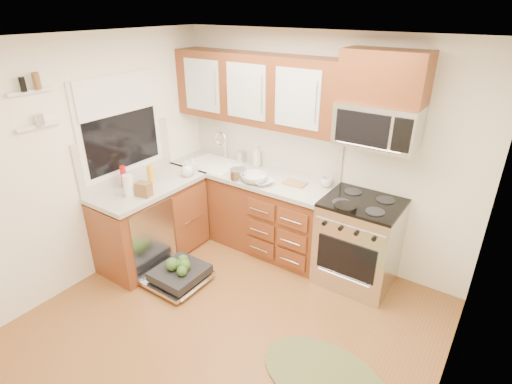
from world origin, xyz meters
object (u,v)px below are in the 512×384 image
Objects in this scene: sink at (214,173)px; rug at (324,376)px; upper_cabinets at (255,89)px; cutting_board at (295,183)px; range at (358,242)px; dishwasher at (178,275)px; bowl_a at (262,182)px; skillet at (345,207)px; bowl_b at (254,178)px; paper_towel_roll at (128,186)px; microwave at (378,125)px; stock_pot at (238,174)px; cup at (327,182)px.

rug is at bearing -30.84° from sink.
cutting_board is (0.61, -0.11, -0.94)m from upper_cabinets.
range is 1.53× the size of sink.
bowl_a is at bearing 64.73° from dishwasher.
skillet is at bearing 31.21° from dishwasher.
bowl_b is at bearing 176.40° from skillet.
bowl_b is (-1.11, 0.07, 0.00)m from skillet.
bowl_a reaches higher than sink.
upper_cabinets is at bearing 64.03° from paper_towel_roll.
cutting_board is at bearing 44.29° from paper_towel_roll.
microwave reaches higher than skillet.
skillet reaches higher than dishwasher.
dishwasher is 3.64× the size of stock_pot.
skillet is at bearing -46.85° from cup.
sink reaches higher than rug.
bowl_a is 0.79× the size of bowl_b.
stock_pot is 0.65× the size of bowl_b.
cup is at bearing 133.15° from skillet.
sink is 2.70m from rug.
upper_cabinets is at bearing 169.38° from cutting_board.
cutting_board is 0.84× the size of bowl_b.
upper_cabinets is 1.71m from paper_towel_roll.
cutting_board is 1.76m from paper_towel_roll.
microwave reaches higher than paper_towel_roll.
upper_cabinets is 2.70× the size of microwave.
sink is 0.89× the size of dishwasher.
stock_pot is (-1.40, -0.21, 0.51)m from range.
stock_pot is 0.31m from bowl_a.
rug is at bearing -3.32° from paper_towel_roll.
cutting_board is 0.46m from bowl_b.
skillet reaches higher than bowl_a.
stock_pot reaches higher than dishwasher.
dishwasher is 1.61m from cutting_board.
sink is 1.87m from skillet.
upper_cabinets is at bearing 90.66° from stock_pot.
upper_cabinets is at bearing 174.11° from range.
cup is (-0.48, 0.17, 0.50)m from range.
skillet is 0.73× the size of bowl_b.
paper_towel_roll is 2.09m from cup.
skillet is 0.77m from cutting_board.
upper_cabinets is at bearing 138.85° from rug.
cup is (0.32, 0.14, 0.04)m from cutting_board.
microwave reaches higher than cup.
dishwasher is at bearing -96.04° from upper_cabinets.
dishwasher is at bearing -122.53° from cutting_board.
sink is at bearing -177.90° from cutting_board.
rug is (0.29, -1.45, -1.69)m from microwave.
rug is 2.11m from bowl_b.
bowl_b is at bearing -13.11° from sink.
upper_cabinets is 2.19m from dishwasher.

